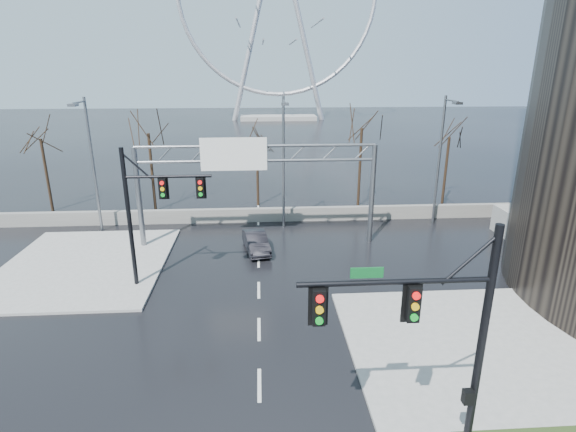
{
  "coord_description": "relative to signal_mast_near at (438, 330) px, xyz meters",
  "views": [
    {
      "loc": [
        0.18,
        -14.78,
        11.93
      ],
      "look_at": [
        1.73,
        9.12,
        4.0
      ],
      "focal_mm": 28.0,
      "sensor_mm": 36.0,
      "label": 1
    }
  ],
  "objects": [
    {
      "name": "car",
      "position": [
        -5.29,
        17.77,
        -4.21
      ],
      "size": [
        2.1,
        4.18,
        1.32
      ],
      "primitive_type": "imported",
      "rotation": [
        0.0,
        0.0,
        0.18
      ],
      "color": "black",
      "rests_on": "ground"
    },
    {
      "name": "sidewalk_far",
      "position": [
        -16.14,
        16.04,
        -4.8
      ],
      "size": [
        10.0,
        12.0,
        0.15
      ],
      "primitive_type": "cube",
      "color": "gray",
      "rests_on": "ground"
    },
    {
      "name": "tree_left",
      "position": [
        -14.14,
        27.54,
        1.1
      ],
      "size": [
        3.75,
        3.75,
        7.5
      ],
      "color": "black",
      "rests_on": "ground"
    },
    {
      "name": "signal_mast_far",
      "position": [
        -11.01,
        13.0,
        -0.04
      ],
      "size": [
        4.72,
        0.41,
        8.0
      ],
      "color": "black",
      "rests_on": "ground"
    },
    {
      "name": "streetlight_left",
      "position": [
        -17.14,
        22.2,
        1.01
      ],
      "size": [
        0.5,
        2.55,
        10.0
      ],
      "color": "slate",
      "rests_on": "ground"
    },
    {
      "name": "tree_far_left",
      "position": [
        -23.14,
        28.04,
        0.7
      ],
      "size": [
        3.5,
        3.5,
        7.0
      ],
      "color": "black",
      "rests_on": "ground"
    },
    {
      "name": "streetlight_mid",
      "position": [
        -3.14,
        22.2,
        1.01
      ],
      "size": [
        0.5,
        2.55,
        10.0
      ],
      "color": "slate",
      "rests_on": "ground"
    },
    {
      "name": "tree_right",
      "position": [
        3.86,
        27.54,
        1.34
      ],
      "size": [
        3.9,
        3.9,
        7.8
      ],
      "color": "black",
      "rests_on": "ground"
    },
    {
      "name": "barrier_wall",
      "position": [
        -5.14,
        24.04,
        -4.32
      ],
      "size": [
        52.0,
        0.5,
        1.1
      ],
      "primitive_type": "cube",
      "color": "slate",
      "rests_on": "ground"
    },
    {
      "name": "ground",
      "position": [
        -5.14,
        4.04,
        -4.87
      ],
      "size": [
        260.0,
        260.0,
        0.0
      ],
      "primitive_type": "plane",
      "color": "black",
      "rests_on": "ground"
    },
    {
      "name": "signal_mast_near",
      "position": [
        0.0,
        0.0,
        0.0
      ],
      "size": [
        5.52,
        0.41,
        8.0
      ],
      "color": "black",
      "rests_on": "ground"
    },
    {
      "name": "streetlight_right",
      "position": [
        8.86,
        22.2,
        1.01
      ],
      "size": [
        0.5,
        2.55,
        10.0
      ],
      "color": "slate",
      "rests_on": "ground"
    },
    {
      "name": "sign_gantry",
      "position": [
        -5.52,
        19.0,
        0.31
      ],
      "size": [
        16.36,
        0.4,
        7.6
      ],
      "color": "slate",
      "rests_on": "ground"
    },
    {
      "name": "tree_center",
      "position": [
        -5.14,
        28.54,
        0.3
      ],
      "size": [
        3.25,
        3.25,
        6.5
      ],
      "color": "black",
      "rests_on": "ground"
    },
    {
      "name": "ferris_wheel",
      "position": [
        -0.14,
        99.04,
        21.26
      ],
      "size": [
        45.0,
        6.0,
        50.91
      ],
      "color": "gray",
      "rests_on": "ground"
    },
    {
      "name": "sidewalk_right_ext",
      "position": [
        4.86,
        6.04,
        -4.8
      ],
      "size": [
        12.0,
        10.0,
        0.15
      ],
      "primitive_type": "cube",
      "color": "gray",
      "rests_on": "ground"
    },
    {
      "name": "tree_far_right",
      "position": [
        11.86,
        28.04,
        0.54
      ],
      "size": [
        3.4,
        3.4,
        6.8
      ],
      "color": "black",
      "rests_on": "ground"
    }
  ]
}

